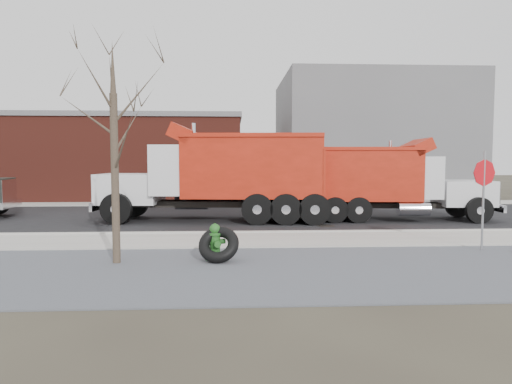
{
  "coord_description": "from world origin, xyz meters",
  "views": [
    {
      "loc": [
        -0.45,
        -13.41,
        2.45
      ],
      "look_at": [
        0.33,
        1.64,
        1.4
      ],
      "focal_mm": 32.0,
      "sensor_mm": 36.0,
      "label": 1
    }
  ],
  "objects": [
    {
      "name": "dump_truck_red_a",
      "position": [
        5.68,
        4.83,
        1.66
      ],
      "size": [
        8.14,
        2.78,
        3.27
      ],
      "rotation": [
        0.0,
        0.0,
        -0.08
      ],
      "color": "black",
      "rests_on": "ground"
    },
    {
      "name": "dump_truck_red_b",
      "position": [
        -0.85,
        4.88,
        1.95
      ],
      "size": [
        9.2,
        3.25,
        3.82
      ],
      "rotation": [
        0.0,
        0.0,
        3.07
      ],
      "color": "black",
      "rests_on": "ground"
    },
    {
      "name": "building_brick",
      "position": [
        -10.0,
        17.0,
        2.65
      ],
      "size": [
        20.2,
        8.2,
        5.3
      ],
      "color": "maroon",
      "rests_on": "ground"
    },
    {
      "name": "ground",
      "position": [
        0.0,
        0.0,
        0.0
      ],
      "size": [
        120.0,
        120.0,
        0.0
      ],
      "primitive_type": "plane",
      "color": "#383328",
      "rests_on": "ground"
    },
    {
      "name": "stop_sign",
      "position": [
        6.26,
        -1.58,
        1.84
      ],
      "size": [
        0.71,
        0.23,
        2.7
      ],
      "rotation": [
        0.0,
        0.0,
        -0.12
      ],
      "color": "gray",
      "rests_on": "ground"
    },
    {
      "name": "curb",
      "position": [
        0.0,
        1.55,
        0.06
      ],
      "size": [
        60.0,
        0.15,
        0.11
      ],
      "primitive_type": "cube",
      "color": "#9E9B93",
      "rests_on": "ground"
    },
    {
      "name": "truck_tire",
      "position": [
        -0.79,
        -2.56,
        0.43
      ],
      "size": [
        1.13,
        1.02,
        0.92
      ],
      "color": "black",
      "rests_on": "ground"
    },
    {
      "name": "fire_hydrant",
      "position": [
        -0.88,
        -2.37,
        0.42
      ],
      "size": [
        0.52,
        0.51,
        0.92
      ],
      "rotation": [
        0.0,
        0.0,
        0.31
      ],
      "color": "#2A6727",
      "rests_on": "ground"
    },
    {
      "name": "gravel_verge",
      "position": [
        0.0,
        -3.5,
        0.01
      ],
      "size": [
        60.0,
        5.0,
        0.03
      ],
      "primitive_type": "cube",
      "color": "slate",
      "rests_on": "ground"
    },
    {
      "name": "road",
      "position": [
        0.0,
        6.3,
        0.01
      ],
      "size": [
        60.0,
        9.4,
        0.02
      ],
      "primitive_type": "cube",
      "color": "black",
      "rests_on": "ground"
    },
    {
      "name": "sidewalk",
      "position": [
        0.0,
        0.25,
        0.03
      ],
      "size": [
        60.0,
        2.5,
        0.06
      ],
      "primitive_type": "cube",
      "color": "#9E9B93",
      "rests_on": "ground"
    },
    {
      "name": "building_grey",
      "position": [
        9.0,
        18.0,
        4.0
      ],
      "size": [
        12.0,
        10.0,
        8.0
      ],
      "color": "slate",
      "rests_on": "ground"
    },
    {
      "name": "far_sidewalk",
      "position": [
        0.0,
        12.0,
        0.03
      ],
      "size": [
        60.0,
        2.0,
        0.06
      ],
      "primitive_type": "cube",
      "color": "#9E9B93",
      "rests_on": "ground"
    },
    {
      "name": "bare_tree",
      "position": [
        -3.2,
        -2.6,
        3.3
      ],
      "size": [
        3.2,
        3.2,
        5.2
      ],
      "color": "#382D23",
      "rests_on": "ground"
    }
  ]
}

